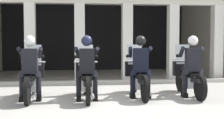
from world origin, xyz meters
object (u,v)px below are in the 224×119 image
at_px(police_officer_far_left, 30,62).
at_px(motorcycle_center_right, 138,77).
at_px(motorcycle_center_left, 86,79).
at_px(police_officer_far_right, 192,61).
at_px(motorcycle_far_right, 188,77).
at_px(motorcycle_far_left, 32,79).
at_px(police_officer_center_right, 140,61).
at_px(police_officer_center_left, 87,62).

height_order(police_officer_far_left, motorcycle_center_right, police_officer_far_left).
xyz_separation_m(motorcycle_center_left, police_officer_far_right, (2.71, -0.13, 0.44)).
xyz_separation_m(motorcycle_center_right, motorcycle_far_right, (1.36, -0.02, 0.00)).
distance_m(motorcycle_far_left, police_officer_center_right, 2.76).
xyz_separation_m(police_officer_far_left, police_officer_center_right, (2.71, 0.04, 0.00)).
height_order(police_officer_center_left, police_officer_center_right, same).
distance_m(motorcycle_far_left, motorcycle_center_left, 1.36).
relative_size(motorcycle_far_left, motorcycle_center_left, 1.00).
bearing_deg(police_officer_center_right, motorcycle_far_left, -177.14).
bearing_deg(motorcycle_center_right, police_officer_center_right, -82.23).
relative_size(motorcycle_far_left, police_officer_center_left, 1.29).
bearing_deg(police_officer_center_right, motorcycle_center_left, -176.66).
bearing_deg(motorcycle_far_left, motorcycle_center_left, -2.01).
height_order(motorcycle_far_left, motorcycle_far_right, same).
bearing_deg(motorcycle_center_right, motorcycle_far_right, 7.09).
height_order(police_officer_far_left, police_officer_far_right, same).
bearing_deg(police_officer_center_right, motorcycle_far_right, 18.93).
bearing_deg(motorcycle_center_left, police_officer_center_right, -7.21).
height_order(police_officer_center_right, motorcycle_far_right, police_officer_center_right).
distance_m(motorcycle_far_left, police_officer_center_left, 1.48).
xyz_separation_m(police_officer_center_left, motorcycle_center_right, (1.36, 0.46, -0.44)).
bearing_deg(motorcycle_center_left, police_officer_far_right, -5.33).
height_order(motorcycle_center_right, police_officer_center_right, police_officer_center_right).
bearing_deg(motorcycle_far_right, motorcycle_far_left, 180.00).
bearing_deg(police_officer_center_right, police_officer_far_right, 7.09).
bearing_deg(motorcycle_center_right, motorcycle_far_left, -171.16).
xyz_separation_m(motorcycle_center_left, motorcycle_far_right, (2.71, 0.15, 0.00)).
relative_size(motorcycle_center_left, police_officer_far_right, 1.29).
bearing_deg(police_officer_far_right, police_officer_center_right, 178.83).
xyz_separation_m(police_officer_far_left, police_officer_far_right, (4.07, 0.02, 0.00)).
bearing_deg(police_officer_center_left, motorcycle_far_left, 160.35).
distance_m(police_officer_center_left, motorcycle_center_right, 1.50).
height_order(motorcycle_center_left, police_officer_center_right, police_officer_center_right).
relative_size(police_officer_center_left, police_officer_center_right, 1.00).
height_order(police_officer_far_left, police_officer_center_left, same).
bearing_deg(motorcycle_far_left, motorcycle_center_right, 4.45).
bearing_deg(motorcycle_far_right, police_officer_far_left, -176.02).
height_order(police_officer_far_left, police_officer_center_right, same).
bearing_deg(motorcycle_far_right, police_officer_center_right, -169.33).
bearing_deg(police_officer_far_left, motorcycle_far_right, 7.85).
distance_m(police_officer_far_left, motorcycle_far_right, 4.10).
relative_size(police_officer_far_left, motorcycle_center_right, 0.78).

